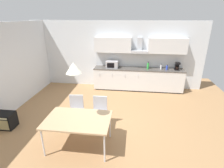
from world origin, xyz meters
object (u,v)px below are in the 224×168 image
(chair_far_left, at_px, (76,108))
(chair_far_right, at_px, (100,109))
(coffee_maker, at_px, (177,66))
(bottle_blue, at_px, (167,68))
(bottle_white, at_px, (161,67))
(guitar_amp, at_px, (5,120))
(dining_table, at_px, (78,121))
(microwave, at_px, (112,64))
(bottle_green, at_px, (148,66))
(pendant_lamp, at_px, (73,68))

(chair_far_left, distance_m, chair_far_right, 0.66)
(coffee_maker, relative_size, bottle_blue, 1.49)
(bottle_white, distance_m, guitar_amp, 5.57)
(dining_table, xyz_separation_m, chair_far_left, (-0.34, 0.85, -0.16))
(microwave, xyz_separation_m, bottle_green, (1.44, -0.03, -0.01))
(microwave, height_order, chair_far_right, microwave)
(bottle_blue, height_order, dining_table, bottle_blue)
(chair_far_right, xyz_separation_m, guitar_amp, (-2.57, -0.39, -0.31))
(bottle_blue, bearing_deg, coffee_maker, 5.44)
(bottle_green, bearing_deg, dining_table, -115.86)
(bottle_blue, bearing_deg, pendant_lamp, -124.44)
(chair_far_left, bearing_deg, bottle_blue, 44.49)
(microwave, height_order, bottle_blue, microwave)
(guitar_amp, height_order, pendant_lamp, pendant_lamp)
(bottle_blue, distance_m, bottle_green, 0.74)
(bottle_white, xyz_separation_m, pendant_lamp, (-2.26, -3.65, 0.92))
(chair_far_left, bearing_deg, guitar_amp, -168.50)
(bottle_blue, distance_m, chair_far_right, 3.55)
(microwave, xyz_separation_m, dining_table, (-0.31, -3.64, -0.35))
(bottle_green, distance_m, pendant_lamp, 4.11)
(bottle_white, relative_size, chair_far_right, 0.26)
(microwave, bearing_deg, chair_far_right, -89.71)
(bottle_white, bearing_deg, dining_table, -121.77)
(microwave, bearing_deg, bottle_green, -1.30)
(microwave, xyz_separation_m, guitar_amp, (-2.56, -3.17, -0.82))
(microwave, distance_m, bottle_green, 1.44)
(coffee_maker, bearing_deg, bottle_blue, -174.56)
(bottle_green, height_order, guitar_amp, bottle_green)
(dining_table, distance_m, pendant_lamp, 1.23)
(coffee_maker, height_order, dining_table, coffee_maker)
(dining_table, relative_size, guitar_amp, 2.81)
(bottle_white, distance_m, pendant_lamp, 4.39)
(bottle_green, distance_m, dining_table, 4.02)
(guitar_amp, bearing_deg, bottle_white, 35.25)
(microwave, distance_m, chair_far_right, 2.83)
(chair_far_right, bearing_deg, bottle_blue, 52.06)
(bottle_blue, relative_size, bottle_green, 0.66)
(coffee_maker, distance_m, chair_far_right, 3.83)
(coffee_maker, xyz_separation_m, bottle_blue, (-0.39, -0.04, -0.06))
(coffee_maker, bearing_deg, pendant_lamp, -128.13)
(dining_table, bearing_deg, chair_far_left, 111.40)
(microwave, height_order, coffee_maker, coffee_maker)
(bottle_white, xyz_separation_m, chair_far_right, (-1.93, -2.80, -0.47))
(bottle_white, bearing_deg, pendant_lamp, -121.77)
(chair_far_left, relative_size, pendant_lamp, 2.72)
(coffee_maker, xyz_separation_m, chair_far_right, (-2.55, -2.81, -0.52))
(bottle_blue, bearing_deg, microwave, 179.72)
(coffee_maker, bearing_deg, microwave, -179.41)
(bottle_blue, xyz_separation_m, bottle_white, (-0.23, 0.02, 0.01))
(pendant_lamp, bearing_deg, dining_table, -116.57)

